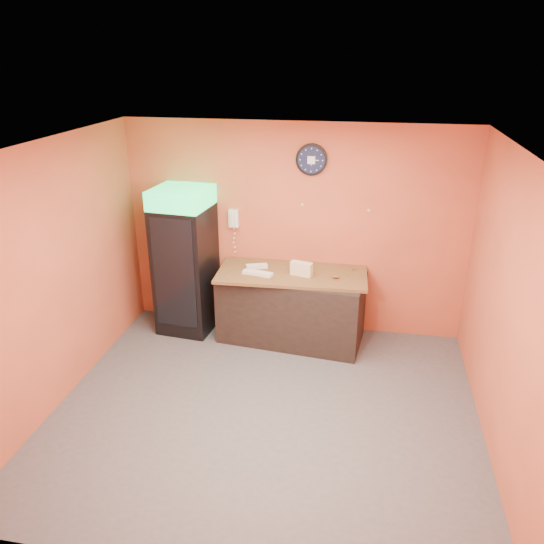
# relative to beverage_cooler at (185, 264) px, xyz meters

# --- Properties ---
(floor) EXTENTS (4.50, 4.50, 0.00)m
(floor) POSITION_rel_beverage_cooler_xyz_m (1.41, -1.61, -0.97)
(floor) COLOR #47474C
(floor) RESTS_ON ground
(back_wall) EXTENTS (4.50, 0.02, 2.80)m
(back_wall) POSITION_rel_beverage_cooler_xyz_m (1.41, 0.39, 0.43)
(back_wall) COLOR #D55E3C
(back_wall) RESTS_ON floor
(left_wall) EXTENTS (0.02, 4.00, 2.80)m
(left_wall) POSITION_rel_beverage_cooler_xyz_m (-0.84, -1.61, 0.43)
(left_wall) COLOR #D55E3C
(left_wall) RESTS_ON floor
(right_wall) EXTENTS (0.02, 4.00, 2.80)m
(right_wall) POSITION_rel_beverage_cooler_xyz_m (3.66, -1.61, 0.43)
(right_wall) COLOR #D55E3C
(right_wall) RESTS_ON floor
(ceiling) EXTENTS (4.50, 4.00, 0.02)m
(ceiling) POSITION_rel_beverage_cooler_xyz_m (1.41, -1.61, 1.83)
(ceiling) COLOR white
(ceiling) RESTS_ON back_wall
(beverage_cooler) EXTENTS (0.76, 0.77, 1.99)m
(beverage_cooler) POSITION_rel_beverage_cooler_xyz_m (0.00, 0.00, 0.00)
(beverage_cooler) COLOR black
(beverage_cooler) RESTS_ON floor
(prep_counter) EXTENTS (1.92, 1.01, 0.92)m
(prep_counter) POSITION_rel_beverage_cooler_xyz_m (1.45, -0.02, -0.51)
(prep_counter) COLOR black
(prep_counter) RESTS_ON floor
(wall_clock) EXTENTS (0.39, 0.06, 0.39)m
(wall_clock) POSITION_rel_beverage_cooler_xyz_m (1.61, 0.37, 1.37)
(wall_clock) COLOR black
(wall_clock) RESTS_ON back_wall
(wall_phone) EXTENTS (0.13, 0.11, 0.24)m
(wall_phone) POSITION_rel_beverage_cooler_xyz_m (0.60, 0.34, 0.56)
(wall_phone) COLOR white
(wall_phone) RESTS_ON back_wall
(butcher_paper) EXTENTS (1.94, 0.94, 0.04)m
(butcher_paper) POSITION_rel_beverage_cooler_xyz_m (1.45, -0.02, -0.03)
(butcher_paper) COLOR brown
(butcher_paper) RESTS_ON prep_counter
(sub_roll_stack) EXTENTS (0.29, 0.17, 0.18)m
(sub_roll_stack) POSITION_rel_beverage_cooler_xyz_m (1.58, -0.09, 0.08)
(sub_roll_stack) COLOR beige
(sub_roll_stack) RESTS_ON butcher_paper
(wrapped_sandwich_left) EXTENTS (0.26, 0.13, 0.04)m
(wrapped_sandwich_left) POSITION_rel_beverage_cooler_xyz_m (0.96, -0.15, 0.01)
(wrapped_sandwich_left) COLOR silver
(wrapped_sandwich_left) RESTS_ON butcher_paper
(wrapped_sandwich_mid) EXTENTS (0.29, 0.17, 0.04)m
(wrapped_sandwich_mid) POSITION_rel_beverage_cooler_xyz_m (1.09, -0.18, 0.01)
(wrapped_sandwich_mid) COLOR silver
(wrapped_sandwich_mid) RESTS_ON butcher_paper
(wrapped_sandwich_right) EXTENTS (0.30, 0.20, 0.04)m
(wrapped_sandwich_right) POSITION_rel_beverage_cooler_xyz_m (0.97, 0.06, 0.01)
(wrapped_sandwich_right) COLOR silver
(wrapped_sandwich_right) RESTS_ON butcher_paper
(kitchen_tool) EXTENTS (0.05, 0.05, 0.05)m
(kitchen_tool) POSITION_rel_beverage_cooler_xyz_m (1.56, -0.02, 0.02)
(kitchen_tool) COLOR silver
(kitchen_tool) RESTS_ON butcher_paper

